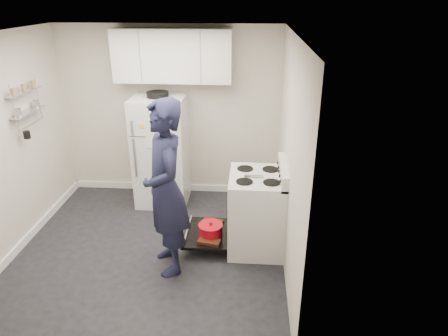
# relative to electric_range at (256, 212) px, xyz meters

# --- Properties ---
(room) EXTENTS (3.21, 3.21, 2.51)m
(room) POSITION_rel_electric_range_xyz_m (-1.29, -0.12, 0.74)
(room) COLOR black
(room) RESTS_ON ground
(electric_range) EXTENTS (0.66, 0.76, 1.10)m
(electric_range) POSITION_rel_electric_range_xyz_m (0.00, 0.00, 0.00)
(electric_range) COLOR silver
(electric_range) RESTS_ON ground
(open_oven_door) EXTENTS (0.55, 0.70, 0.23)m
(open_oven_door) POSITION_rel_electric_range_xyz_m (-0.56, -0.03, -0.28)
(open_oven_door) COLOR black
(open_oven_door) RESTS_ON ground
(refrigerator) EXTENTS (0.72, 0.74, 1.65)m
(refrigerator) POSITION_rel_electric_range_xyz_m (-1.36, 1.10, 0.33)
(refrigerator) COLOR silver
(refrigerator) RESTS_ON ground
(upper_cabinets) EXTENTS (1.60, 0.33, 0.70)m
(upper_cabinets) POSITION_rel_electric_range_xyz_m (-1.16, 1.28, 1.63)
(upper_cabinets) COLOR silver
(upper_cabinets) RESTS_ON room
(wall_shelf_rack) EXTENTS (0.14, 0.60, 0.61)m
(wall_shelf_rack) POSITION_rel_electric_range_xyz_m (-2.78, 0.34, 1.21)
(wall_shelf_rack) COLOR #B2B2B7
(wall_shelf_rack) RESTS_ON room
(person) EXTENTS (0.71, 0.84, 1.95)m
(person) POSITION_rel_electric_range_xyz_m (-0.96, -0.47, 0.51)
(person) COLOR #171933
(person) RESTS_ON ground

